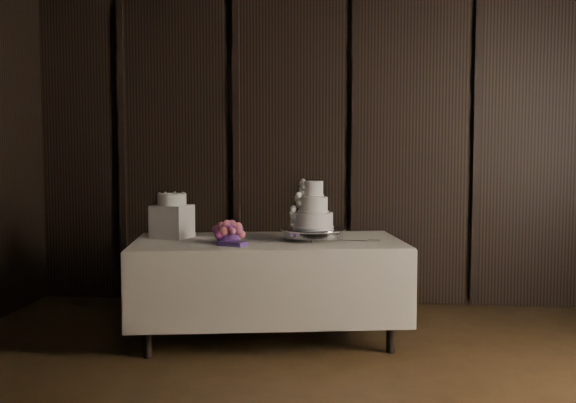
{
  "coord_description": "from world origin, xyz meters",
  "views": [
    {
      "loc": [
        -0.04,
        -2.77,
        1.42
      ],
      "look_at": [
        -0.5,
        2.18,
        1.05
      ],
      "focal_mm": 42.0,
      "sensor_mm": 36.0,
      "label": 1
    }
  ],
  "objects_px": {
    "bouquet": "(228,234)",
    "small_cake": "(172,199)",
    "cake_stand": "(313,234)",
    "box_pedestal": "(172,221)",
    "wedding_cake": "(310,210)",
    "display_table": "(268,285)"
  },
  "relations": [
    {
      "from": "bouquet",
      "to": "small_cake",
      "type": "height_order",
      "value": "small_cake"
    },
    {
      "from": "cake_stand",
      "to": "box_pedestal",
      "type": "relative_size",
      "value": 1.86
    },
    {
      "from": "wedding_cake",
      "to": "small_cake",
      "type": "xyz_separation_m",
      "value": [
        -1.06,
        0.07,
        0.07
      ]
    },
    {
      "from": "bouquet",
      "to": "small_cake",
      "type": "xyz_separation_m",
      "value": [
        -0.49,
        0.28,
        0.22
      ]
    },
    {
      "from": "cake_stand",
      "to": "wedding_cake",
      "type": "bearing_deg",
      "value": -150.26
    },
    {
      "from": "bouquet",
      "to": "box_pedestal",
      "type": "xyz_separation_m",
      "value": [
        -0.49,
        0.28,
        0.06
      ]
    },
    {
      "from": "wedding_cake",
      "to": "box_pedestal",
      "type": "height_order",
      "value": "wedding_cake"
    },
    {
      "from": "cake_stand",
      "to": "small_cake",
      "type": "distance_m",
      "value": 1.12
    },
    {
      "from": "small_cake",
      "to": "cake_stand",
      "type": "bearing_deg",
      "value": -2.9
    },
    {
      "from": "cake_stand",
      "to": "small_cake",
      "type": "height_order",
      "value": "small_cake"
    },
    {
      "from": "cake_stand",
      "to": "box_pedestal",
      "type": "distance_m",
      "value": 1.09
    },
    {
      "from": "box_pedestal",
      "to": "small_cake",
      "type": "bearing_deg",
      "value": 0.0
    },
    {
      "from": "cake_stand",
      "to": "small_cake",
      "type": "bearing_deg",
      "value": 177.1
    },
    {
      "from": "cake_stand",
      "to": "bouquet",
      "type": "distance_m",
      "value": 0.64
    },
    {
      "from": "wedding_cake",
      "to": "bouquet",
      "type": "height_order",
      "value": "wedding_cake"
    },
    {
      "from": "bouquet",
      "to": "small_cake",
      "type": "bearing_deg",
      "value": 150.42
    },
    {
      "from": "display_table",
      "to": "bouquet",
      "type": "bearing_deg",
      "value": -151.93
    },
    {
      "from": "wedding_cake",
      "to": "small_cake",
      "type": "height_order",
      "value": "wedding_cake"
    },
    {
      "from": "bouquet",
      "to": "small_cake",
      "type": "distance_m",
      "value": 0.6
    },
    {
      "from": "cake_stand",
      "to": "small_cake",
      "type": "xyz_separation_m",
      "value": [
        -1.09,
        0.05,
        0.25
      ]
    },
    {
      "from": "cake_stand",
      "to": "box_pedestal",
      "type": "height_order",
      "value": "box_pedestal"
    },
    {
      "from": "cake_stand",
      "to": "box_pedestal",
      "type": "bearing_deg",
      "value": 177.1
    }
  ]
}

